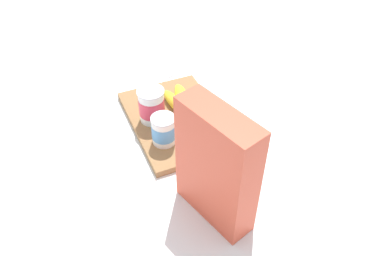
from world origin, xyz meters
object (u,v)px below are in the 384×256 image
object	(u,v)px
cereal_box	(216,167)
banana_bunch	(181,102)
yogurt_cup_back	(152,105)
cutting_board	(177,120)
spoon	(166,78)
yogurt_cup_front	(164,130)

from	to	relation	value
cereal_box	banana_bunch	world-z (taller)	cereal_box
yogurt_cup_back	cutting_board	bearing A→B (deg)	-106.57
cutting_board	spoon	size ratio (longest dim) A/B	2.85
spoon	banana_bunch	bearing A→B (deg)	173.71
cutting_board	cereal_box	size ratio (longest dim) A/B	1.23
cutting_board	yogurt_cup_back	world-z (taller)	yogurt_cup_back
cutting_board	yogurt_cup_front	distance (m)	0.11
yogurt_cup_front	yogurt_cup_back	xyz separation A→B (m)	(0.10, -0.00, 0.01)
cutting_board	spoon	world-z (taller)	cutting_board
yogurt_cup_front	cutting_board	bearing A→B (deg)	-40.00
cereal_box	yogurt_cup_front	world-z (taller)	cereal_box
cutting_board	cereal_box	xyz separation A→B (m)	(-0.32, 0.04, 0.13)
yogurt_cup_front	banana_bunch	distance (m)	0.15
cereal_box	yogurt_cup_back	distance (m)	0.35
banana_bunch	cutting_board	bearing A→B (deg)	141.18
cutting_board	banana_bunch	bearing A→B (deg)	-38.82
cereal_box	spoon	size ratio (longest dim) A/B	2.31
yogurt_cup_back	cereal_box	bearing A→B (deg)	-174.99
cereal_box	banana_bunch	xyz separation A→B (m)	(0.35, -0.06, -0.11)
banana_bunch	yogurt_cup_back	bearing A→B (deg)	99.77
yogurt_cup_front	yogurt_cup_back	bearing A→B (deg)	-0.77
cutting_board	banana_bunch	distance (m)	0.05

